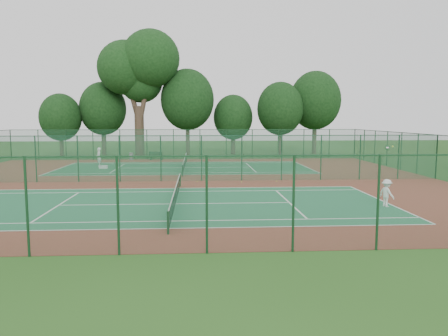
{
  "coord_description": "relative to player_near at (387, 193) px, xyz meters",
  "views": [
    {
      "loc": [
        1.22,
        -33.05,
        4.76
      ],
      "look_at": [
        2.92,
        -5.38,
        1.6
      ],
      "focal_mm": 35.0,
      "sensor_mm": 36.0,
      "label": 1
    }
  ],
  "objects": [
    {
      "name": "ground",
      "position": [
        -11.38,
        10.47,
        -0.77
      ],
      "size": [
        120.0,
        120.0,
        0.0
      ],
      "primitive_type": "plane",
      "color": "#234F18",
      "rests_on": "ground"
    },
    {
      "name": "red_pad",
      "position": [
        -11.38,
        10.47,
        -0.76
      ],
      "size": [
        40.0,
        36.0,
        0.01
      ],
      "primitive_type": "cube",
      "color": "maroon",
      "rests_on": "ground"
    },
    {
      "name": "court_near",
      "position": [
        -11.38,
        1.47,
        -0.75
      ],
      "size": [
        23.77,
        10.97,
        0.01
      ],
      "primitive_type": "cube",
      "color": "#206740",
      "rests_on": "red_pad"
    },
    {
      "name": "court_far",
      "position": [
        -11.38,
        19.47,
        -0.75
      ],
      "size": [
        23.77,
        10.97,
        0.01
      ],
      "primitive_type": "cube",
      "color": "#1C5932",
      "rests_on": "red_pad"
    },
    {
      "name": "fence_north",
      "position": [
        -11.38,
        28.47,
        1.0
      ],
      "size": [
        40.0,
        0.09,
        3.5
      ],
      "color": "#1A4F31",
      "rests_on": "ground"
    },
    {
      "name": "fence_south",
      "position": [
        -11.38,
        -7.53,
        1.0
      ],
      "size": [
        40.0,
        0.09,
        3.5
      ],
      "color": "#164327",
      "rests_on": "ground"
    },
    {
      "name": "fence_east",
      "position": [
        8.62,
        10.47,
        1.0
      ],
      "size": [
        0.09,
        36.0,
        3.5
      ],
      "rotation": [
        0.0,
        0.0,
        1.57
      ],
      "color": "#174725",
      "rests_on": "ground"
    },
    {
      "name": "fence_divider",
      "position": [
        -11.38,
        10.47,
        1.0
      ],
      "size": [
        40.0,
        0.09,
        3.5
      ],
      "color": "#1B5236",
      "rests_on": "ground"
    },
    {
      "name": "tennis_net_near",
      "position": [
        -11.38,
        1.47,
        -0.22
      ],
      "size": [
        0.1,
        12.9,
        0.97
      ],
      "color": "#13351C",
      "rests_on": "ground"
    },
    {
      "name": "tennis_net_far",
      "position": [
        -11.38,
        19.47,
        -0.22
      ],
      "size": [
        0.1,
        12.9,
        0.97
      ],
      "color": "#12331B",
      "rests_on": "ground"
    },
    {
      "name": "player_near",
      "position": [
        0.0,
        0.0,
        0.0
      ],
      "size": [
        0.87,
        1.1,
        1.49
      ],
      "primitive_type": "imported",
      "rotation": [
        0.0,
        0.0,
        1.95
      ],
      "color": "white",
      "rests_on": "court_near"
    },
    {
      "name": "player_far",
      "position": [
        -19.91,
        21.13,
        0.19
      ],
      "size": [
        0.66,
        0.79,
        1.87
      ],
      "primitive_type": "imported",
      "rotation": [
        0.0,
        0.0,
        -1.21
      ],
      "color": "white",
      "rests_on": "court_far"
    },
    {
      "name": "trash_bin",
      "position": [
        -17.74,
        27.82,
        -0.34
      ],
      "size": [
        0.6,
        0.6,
        0.83
      ],
      "primitive_type": "cylinder",
      "rotation": [
        0.0,
        0.0,
        0.39
      ],
      "color": "slate",
      "rests_on": "red_pad"
    },
    {
      "name": "bench",
      "position": [
        -14.89,
        27.41,
        -0.25
      ],
      "size": [
        1.65,
        0.88,
        0.98
      ],
      "rotation": [
        0.0,
        0.0,
        -0.28
      ],
      "color": "#12341A",
      "rests_on": "red_pad"
    },
    {
      "name": "kit_bag",
      "position": [
        -19.07,
        19.18,
        -0.6
      ],
      "size": [
        0.81,
        0.32,
        0.3
      ],
      "primitive_type": "cube",
      "rotation": [
        0.0,
        0.0,
        -0.03
      ],
      "color": "silver",
      "rests_on": "red_pad"
    },
    {
      "name": "stray_ball_a",
      "position": [
        -4.2,
        9.71,
        -0.72
      ],
      "size": [
        0.07,
        0.07,
        0.07
      ],
      "primitive_type": "sphere",
      "color": "gold",
      "rests_on": "red_pad"
    },
    {
      "name": "stray_ball_b",
      "position": [
        -6.87,
        9.55,
        -0.72
      ],
      "size": [
        0.06,
        0.06,
        0.06
      ],
      "primitive_type": "sphere",
      "color": "yellow",
      "rests_on": "red_pad"
    },
    {
      "name": "stray_ball_c",
      "position": [
        -10.19,
        9.88,
        -0.72
      ],
      "size": [
        0.07,
        0.07,
        0.07
      ],
      "primitive_type": "sphere",
      "color": "gold",
      "rests_on": "red_pad"
    },
    {
      "name": "big_tree",
      "position": [
        -17.27,
        32.94,
        10.29
      ],
      "size": [
        10.17,
        7.44,
        15.61
      ],
      "color": "#39291F",
      "rests_on": "ground"
    },
    {
      "name": "evergreen_row",
      "position": [
        -10.88,
        34.72,
        -0.77
      ],
      "size": [
        39.0,
        5.0,
        12.0
      ],
      "primitive_type": null,
      "color": "black",
      "rests_on": "ground"
    }
  ]
}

